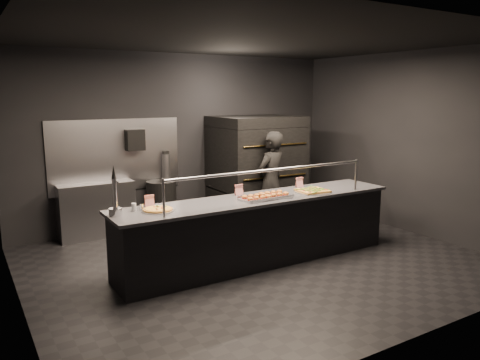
% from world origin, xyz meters
% --- Properties ---
extents(room, '(6.04, 6.00, 3.00)m').
position_xyz_m(room, '(-0.02, 0.05, 1.50)').
color(room, black).
rests_on(room, ground).
extents(service_counter, '(4.10, 0.78, 1.37)m').
position_xyz_m(service_counter, '(0.00, -0.00, 0.46)').
color(service_counter, black).
rests_on(service_counter, ground).
extents(pizza_oven, '(1.50, 1.23, 1.91)m').
position_xyz_m(pizza_oven, '(1.20, 1.90, 0.97)').
color(pizza_oven, black).
rests_on(pizza_oven, ground).
extents(prep_shelf, '(1.20, 0.35, 0.90)m').
position_xyz_m(prep_shelf, '(-1.60, 2.32, 0.45)').
color(prep_shelf, '#99999E').
rests_on(prep_shelf, ground).
extents(towel_dispenser, '(0.30, 0.20, 0.35)m').
position_xyz_m(towel_dispenser, '(-0.90, 2.39, 1.55)').
color(towel_dispenser, black).
rests_on(towel_dispenser, room).
extents(fire_extinguisher, '(0.14, 0.14, 0.51)m').
position_xyz_m(fire_extinguisher, '(-0.35, 2.40, 1.06)').
color(fire_extinguisher, '#B2B2B7').
rests_on(fire_extinguisher, room).
extents(beer_tap, '(0.15, 0.22, 0.59)m').
position_xyz_m(beer_tap, '(-1.95, 0.06, 1.09)').
color(beer_tap, silver).
rests_on(beer_tap, service_counter).
extents(round_pizza, '(0.40, 0.40, 0.03)m').
position_xyz_m(round_pizza, '(-1.45, 0.02, 0.94)').
color(round_pizza, silver).
rests_on(round_pizza, service_counter).
extents(slider_tray_a, '(0.48, 0.39, 0.07)m').
position_xyz_m(slider_tray_a, '(-0.10, -0.10, 0.95)').
color(slider_tray_a, silver).
rests_on(slider_tray_a, service_counter).
extents(slider_tray_b, '(0.53, 0.46, 0.07)m').
position_xyz_m(slider_tray_b, '(0.19, -0.07, 0.95)').
color(slider_tray_b, silver).
rests_on(slider_tray_b, service_counter).
extents(square_pizza, '(0.52, 0.52, 0.05)m').
position_xyz_m(square_pizza, '(0.85, -0.11, 0.94)').
color(square_pizza, silver).
rests_on(square_pizza, service_counter).
extents(condiment_jar, '(0.15, 0.06, 0.10)m').
position_xyz_m(condiment_jar, '(-1.67, 0.15, 0.97)').
color(condiment_jar, silver).
rests_on(condiment_jar, service_counter).
extents(tent_cards, '(2.50, 0.04, 0.15)m').
position_xyz_m(tent_cards, '(-0.23, 0.28, 1.00)').
color(tent_cards, white).
rests_on(tent_cards, service_counter).
extents(trash_bin, '(0.51, 0.51, 0.84)m').
position_xyz_m(trash_bin, '(-0.52, 2.22, 0.42)').
color(trash_bin, black).
rests_on(trash_bin, ground).
extents(worker, '(0.72, 0.58, 1.70)m').
position_xyz_m(worker, '(1.00, 1.15, 0.85)').
color(worker, black).
rests_on(worker, ground).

